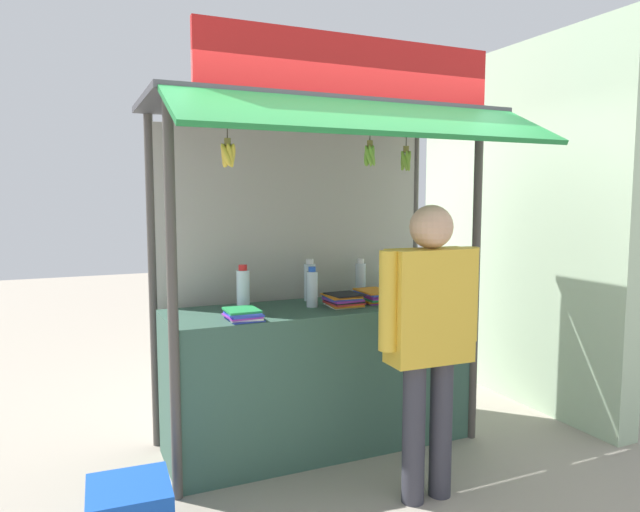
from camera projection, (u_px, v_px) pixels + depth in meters
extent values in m
plane|color=#9E9384|center=(320.00, 444.00, 4.07)|extent=(20.00, 20.00, 0.00)
cube|color=#385B4C|center=(320.00, 376.00, 4.02)|extent=(2.11, 0.68, 0.99)
cylinder|color=#4C4742|center=(173.00, 304.00, 3.22)|extent=(0.06, 0.06, 2.29)
cylinder|color=#4C4742|center=(475.00, 281.00, 4.07)|extent=(0.06, 0.06, 2.29)
cylinder|color=#4C4742|center=(153.00, 284.00, 3.94)|extent=(0.06, 0.06, 2.29)
cylinder|color=#4C4742|center=(414.00, 269.00, 4.79)|extent=(0.06, 0.06, 2.29)
cube|color=#B7B2A8|center=(296.00, 279.00, 4.37)|extent=(2.06, 0.04, 2.24)
cube|color=#3F3F44|center=(323.00, 110.00, 3.79)|extent=(2.31, 0.99, 0.04)
cube|color=#1E7A38|center=(379.00, 117.00, 3.13)|extent=(2.27, 0.51, 0.26)
cube|color=red|center=(354.00, 66.00, 3.37)|extent=(1.89, 0.04, 0.35)
cylinder|color=#59544C|center=(350.00, 118.00, 3.45)|extent=(2.00, 0.02, 0.02)
cylinder|color=silver|center=(385.00, 281.00, 4.44)|extent=(0.07, 0.07, 0.22)
cylinder|color=blue|center=(386.00, 265.00, 4.43)|extent=(0.04, 0.04, 0.03)
cylinder|color=silver|center=(360.00, 279.00, 4.40)|extent=(0.08, 0.08, 0.25)
cylinder|color=white|center=(361.00, 261.00, 4.38)|extent=(0.05, 0.05, 0.03)
cylinder|color=silver|center=(312.00, 289.00, 3.94)|extent=(0.08, 0.08, 0.24)
cylinder|color=blue|center=(312.00, 269.00, 3.93)|extent=(0.05, 0.05, 0.03)
cylinder|color=silver|center=(310.00, 282.00, 4.18)|extent=(0.09, 0.09, 0.27)
cylinder|color=white|center=(310.00, 261.00, 4.17)|extent=(0.06, 0.06, 0.04)
cylinder|color=silver|center=(243.00, 291.00, 3.79)|extent=(0.09, 0.09, 0.27)
cylinder|color=red|center=(243.00, 268.00, 3.78)|extent=(0.06, 0.06, 0.04)
cylinder|color=silver|center=(243.00, 292.00, 3.94)|extent=(0.07, 0.07, 0.21)
cylinder|color=blue|center=(242.00, 275.00, 3.93)|extent=(0.04, 0.04, 0.03)
cube|color=blue|center=(244.00, 319.00, 3.54)|extent=(0.20, 0.23, 0.01)
cube|color=white|center=(245.00, 317.00, 3.55)|extent=(0.22, 0.24, 0.01)
cube|color=purple|center=(242.00, 316.00, 3.53)|extent=(0.20, 0.23, 0.01)
cube|color=blue|center=(244.00, 314.00, 3.54)|extent=(0.20, 0.23, 0.01)
cube|color=blue|center=(243.00, 312.00, 3.53)|extent=(0.22, 0.24, 0.01)
cube|color=green|center=(242.00, 310.00, 3.54)|extent=(0.20, 0.22, 0.01)
cube|color=white|center=(344.00, 305.00, 3.98)|extent=(0.23, 0.23, 0.01)
cube|color=orange|center=(344.00, 304.00, 3.97)|extent=(0.24, 0.25, 0.01)
cube|color=red|center=(344.00, 303.00, 3.97)|extent=(0.23, 0.24, 0.01)
cube|color=black|center=(344.00, 301.00, 3.97)|extent=(0.22, 0.22, 0.01)
cube|color=purple|center=(343.00, 299.00, 3.97)|extent=(0.23, 0.24, 0.01)
cube|color=blue|center=(342.00, 298.00, 3.97)|extent=(0.24, 0.24, 0.01)
cube|color=orange|center=(343.00, 296.00, 3.96)|extent=(0.23, 0.24, 0.01)
cube|color=orange|center=(342.00, 295.00, 3.98)|extent=(0.23, 0.24, 0.01)
cube|color=black|center=(344.00, 294.00, 3.96)|extent=(0.24, 0.24, 0.01)
cube|color=green|center=(414.00, 304.00, 4.03)|extent=(0.23, 0.26, 0.01)
cube|color=orange|center=(414.00, 303.00, 4.04)|extent=(0.22, 0.25, 0.01)
cube|color=green|center=(414.00, 302.00, 4.04)|extent=(0.23, 0.26, 0.01)
cube|color=green|center=(414.00, 301.00, 4.04)|extent=(0.21, 0.24, 0.01)
cube|color=black|center=(415.00, 299.00, 4.03)|extent=(0.22, 0.25, 0.01)
cube|color=purple|center=(416.00, 298.00, 4.04)|extent=(0.23, 0.26, 0.01)
cube|color=yellow|center=(415.00, 297.00, 4.02)|extent=(0.22, 0.25, 0.01)
cube|color=red|center=(416.00, 296.00, 4.02)|extent=(0.21, 0.25, 0.01)
cube|color=purple|center=(374.00, 301.00, 4.16)|extent=(0.21, 0.30, 0.01)
cube|color=orange|center=(374.00, 299.00, 4.16)|extent=(0.22, 0.30, 0.01)
cube|color=green|center=(374.00, 298.00, 4.15)|extent=(0.20, 0.29, 0.01)
cube|color=purple|center=(376.00, 296.00, 4.15)|extent=(0.20, 0.29, 0.01)
cube|color=purple|center=(374.00, 294.00, 4.15)|extent=(0.20, 0.29, 0.01)
cube|color=blue|center=(375.00, 293.00, 4.14)|extent=(0.21, 0.30, 0.01)
cube|color=orange|center=(373.00, 291.00, 4.15)|extent=(0.20, 0.29, 0.01)
cylinder|color=#332D23|center=(406.00, 135.00, 3.61)|extent=(0.01, 0.01, 0.13)
cylinder|color=olive|center=(406.00, 149.00, 3.62)|extent=(0.04, 0.04, 0.04)
ellipsoid|color=#7BA434|center=(408.00, 161.00, 3.64)|extent=(0.03, 0.06, 0.13)
ellipsoid|color=#7BA434|center=(405.00, 161.00, 3.65)|extent=(0.07, 0.05, 0.13)
ellipsoid|color=#7BA434|center=(403.00, 161.00, 3.63)|extent=(0.05, 0.06, 0.14)
ellipsoid|color=#7BA434|center=(404.00, 161.00, 3.61)|extent=(0.05, 0.06, 0.14)
ellipsoid|color=#7BA434|center=(408.00, 161.00, 3.62)|extent=(0.05, 0.04, 0.13)
cylinder|color=#332D23|center=(370.00, 131.00, 3.51)|extent=(0.01, 0.01, 0.11)
cylinder|color=olive|center=(370.00, 144.00, 3.52)|extent=(0.04, 0.04, 0.04)
ellipsoid|color=#76AE38|center=(372.00, 156.00, 3.53)|extent=(0.03, 0.06, 0.13)
ellipsoid|color=#76AE38|center=(369.00, 156.00, 3.54)|extent=(0.06, 0.04, 0.14)
ellipsoid|color=#76AE38|center=(367.00, 156.00, 3.53)|extent=(0.06, 0.06, 0.14)
ellipsoid|color=#76AE38|center=(368.00, 155.00, 3.50)|extent=(0.06, 0.06, 0.14)
ellipsoid|color=#76AE38|center=(372.00, 155.00, 3.51)|extent=(0.07, 0.04, 0.14)
cylinder|color=#332D23|center=(227.00, 126.00, 3.15)|extent=(0.01, 0.01, 0.13)
cylinder|color=olive|center=(227.00, 142.00, 3.16)|extent=(0.04, 0.04, 0.04)
ellipsoid|color=yellow|center=(232.00, 155.00, 3.18)|extent=(0.04, 0.08, 0.14)
ellipsoid|color=yellow|center=(229.00, 156.00, 3.19)|extent=(0.08, 0.06, 0.14)
ellipsoid|color=yellow|center=(226.00, 156.00, 3.17)|extent=(0.06, 0.05, 0.14)
ellipsoid|color=yellow|center=(225.00, 155.00, 3.16)|extent=(0.04, 0.07, 0.14)
ellipsoid|color=yellow|center=(226.00, 155.00, 3.14)|extent=(0.08, 0.07, 0.14)
ellipsoid|color=yellow|center=(230.00, 155.00, 3.16)|extent=(0.07, 0.05, 0.14)
cylinder|color=#383842|center=(414.00, 433.00, 3.26)|extent=(0.13, 0.13, 0.81)
cylinder|color=#383842|center=(441.00, 428.00, 3.33)|extent=(0.13, 0.13, 0.81)
cube|color=gold|center=(430.00, 306.00, 3.22)|extent=(0.49, 0.22, 0.64)
cylinder|color=gold|center=(388.00, 301.00, 3.11)|extent=(0.10, 0.10, 0.55)
cylinder|color=gold|center=(469.00, 294.00, 3.32)|extent=(0.10, 0.10, 0.55)
sphere|color=tan|center=(431.00, 227.00, 3.17)|extent=(0.24, 0.24, 0.24)
cube|color=#194CB2|center=(129.00, 512.00, 2.93)|extent=(0.43, 0.43, 0.29)
cube|color=#B2CEA9|center=(514.00, 225.00, 4.98)|extent=(0.20, 2.40, 3.00)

